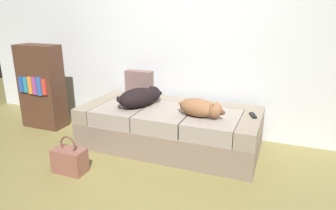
{
  "coord_description": "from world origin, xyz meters",
  "views": [
    {
      "loc": [
        1.19,
        -2.05,
        1.53
      ],
      "look_at": [
        0.0,
        0.95,
        0.52
      ],
      "focal_mm": 32.69,
      "sensor_mm": 36.0,
      "label": 1
    }
  ],
  "objects_px": {
    "handbag": "(70,160)",
    "bookshelf": "(42,87)",
    "couch": "(170,127)",
    "dog_dark": "(140,97)",
    "dog_tan": "(201,108)",
    "throw_pillow": "(139,84)",
    "tv_remote": "(253,115)"
  },
  "relations": [
    {
      "from": "dog_tan",
      "to": "bookshelf",
      "type": "xyz_separation_m",
      "value": [
        -2.22,
        0.14,
        -0.01
      ]
    },
    {
      "from": "dog_dark",
      "to": "bookshelf",
      "type": "distance_m",
      "value": 1.48
    },
    {
      "from": "dog_dark",
      "to": "dog_tan",
      "type": "xyz_separation_m",
      "value": [
        0.73,
        -0.09,
        -0.02
      ]
    },
    {
      "from": "dog_tan",
      "to": "throw_pillow",
      "type": "distance_m",
      "value": 1.0
    },
    {
      "from": "dog_tan",
      "to": "handbag",
      "type": "xyz_separation_m",
      "value": [
        -1.09,
        -0.76,
        -0.44
      ]
    },
    {
      "from": "couch",
      "to": "dog_dark",
      "type": "xyz_separation_m",
      "value": [
        -0.33,
        -0.06,
        0.35
      ]
    },
    {
      "from": "dog_dark",
      "to": "handbag",
      "type": "height_order",
      "value": "dog_dark"
    },
    {
      "from": "couch",
      "to": "handbag",
      "type": "height_order",
      "value": "couch"
    },
    {
      "from": "couch",
      "to": "tv_remote",
      "type": "xyz_separation_m",
      "value": [
        0.9,
        0.06,
        0.25
      ]
    },
    {
      "from": "tv_remote",
      "to": "handbag",
      "type": "relative_size",
      "value": 0.4
    },
    {
      "from": "couch",
      "to": "handbag",
      "type": "relative_size",
      "value": 5.28
    },
    {
      "from": "couch",
      "to": "throw_pillow",
      "type": "height_order",
      "value": "throw_pillow"
    },
    {
      "from": "tv_remote",
      "to": "throw_pillow",
      "type": "bearing_deg",
      "value": 150.79
    },
    {
      "from": "tv_remote",
      "to": "throw_pillow",
      "type": "height_order",
      "value": "throw_pillow"
    },
    {
      "from": "dog_dark",
      "to": "handbag",
      "type": "distance_m",
      "value": 1.02
    },
    {
      "from": "tv_remote",
      "to": "couch",
      "type": "bearing_deg",
      "value": 162.61
    },
    {
      "from": "throw_pillow",
      "to": "handbag",
      "type": "bearing_deg",
      "value": -98.9
    },
    {
      "from": "tv_remote",
      "to": "handbag",
      "type": "distance_m",
      "value": 1.9
    },
    {
      "from": "tv_remote",
      "to": "bookshelf",
      "type": "height_order",
      "value": "bookshelf"
    },
    {
      "from": "dog_dark",
      "to": "throw_pillow",
      "type": "relative_size",
      "value": 1.79
    },
    {
      "from": "tv_remote",
      "to": "throw_pillow",
      "type": "xyz_separation_m",
      "value": [
        -1.41,
        0.2,
        0.16
      ]
    },
    {
      "from": "tv_remote",
      "to": "dog_dark",
      "type": "bearing_deg",
      "value": 164.52
    },
    {
      "from": "dog_dark",
      "to": "bookshelf",
      "type": "height_order",
      "value": "bookshelf"
    },
    {
      "from": "throw_pillow",
      "to": "handbag",
      "type": "xyz_separation_m",
      "value": [
        -0.18,
        -1.17,
        -0.51
      ]
    },
    {
      "from": "dog_dark",
      "to": "handbag",
      "type": "xyz_separation_m",
      "value": [
        -0.36,
        -0.85,
        -0.45
      ]
    },
    {
      "from": "handbag",
      "to": "tv_remote",
      "type": "bearing_deg",
      "value": 31.24
    },
    {
      "from": "dog_tan",
      "to": "bookshelf",
      "type": "relative_size",
      "value": 0.5
    },
    {
      "from": "bookshelf",
      "to": "couch",
      "type": "bearing_deg",
      "value": 0.32
    },
    {
      "from": "couch",
      "to": "dog_dark",
      "type": "height_order",
      "value": "dog_dark"
    },
    {
      "from": "dog_dark",
      "to": "tv_remote",
      "type": "bearing_deg",
      "value": 5.56
    },
    {
      "from": "handbag",
      "to": "bookshelf",
      "type": "relative_size",
      "value": 0.34
    },
    {
      "from": "tv_remote",
      "to": "handbag",
      "type": "xyz_separation_m",
      "value": [
        -1.6,
        -0.97,
        -0.35
      ]
    }
  ]
}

